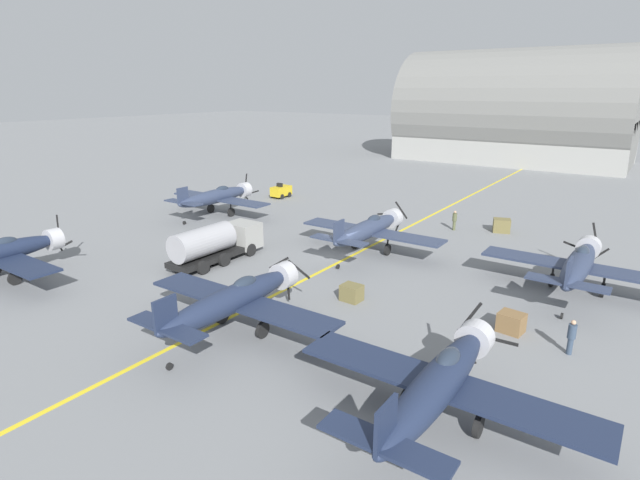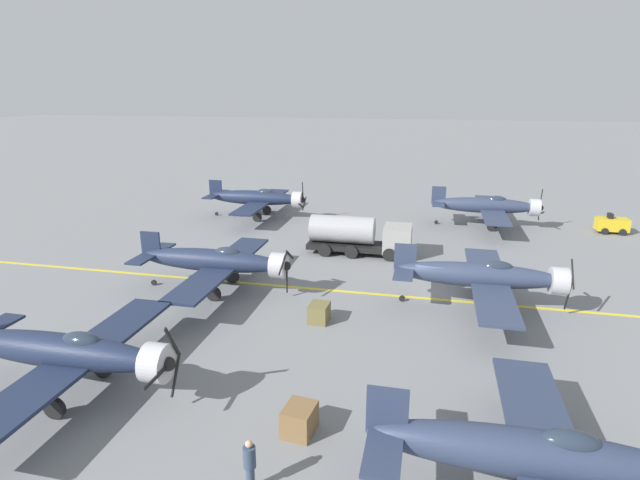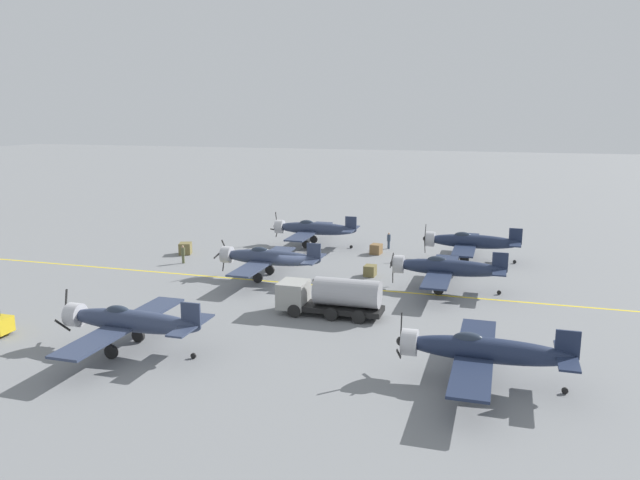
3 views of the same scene
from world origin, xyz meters
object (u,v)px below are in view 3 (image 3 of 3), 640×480
Objects in this scene: airplane_mid_center at (267,258)px; airplane_near_right at (470,242)px; ground_crew_walking at (183,254)px; airplane_mid_left at (128,321)px; airplane_mid_right at (313,229)px; supply_crate_by_tanker at (376,249)px; supply_crate_mid_lane at (185,248)px; fuel_tanker at (330,296)px; airplane_near_center at (445,268)px; airplane_near_left at (481,350)px; supply_crate_outboard at (370,271)px; ground_crew_inspecting at (389,240)px.

airplane_mid_center and airplane_near_right have the same top height.
airplane_mid_left is at bearing -159.23° from ground_crew_walking.
airplane_mid_right is 8.24m from supply_crate_by_tanker.
supply_crate_by_tanker is (9.84, -18.02, -0.47)m from ground_crew_walking.
ground_crew_walking is 1.25× the size of supply_crate_mid_lane.
airplane_mid_right reaches higher than fuel_tanker.
airplane_near_right and airplane_near_center have the same top height.
fuel_tanker is at bearing 61.61° from airplane_near_left.
fuel_tanker is (-8.50, -8.41, -0.50)m from airplane_mid_center.
supply_crate_outboard is (-9.29, -1.34, -0.03)m from supply_crate_by_tanker.
airplane_mid_left is 6.51× the size of ground_crew_inspecting.
airplane_near_right is (12.83, -17.40, 0.00)m from airplane_mid_center.
airplane_mid_left is 25.38m from supply_crate_outboard.
airplane_near_left is 1.00× the size of airplane_near_right.
airplane_mid_right is 21.66m from airplane_near_center.
airplane_near_center reaches higher than supply_crate_outboard.
fuel_tanker is at bearing -155.19° from airplane_mid_right.
ground_crew_inspecting reaches higher than supply_crate_by_tanker.
airplane_near_center is at bearing -94.94° from ground_crew_walking.
airplane_mid_right is 8.10× the size of supply_crate_mid_lane.
airplane_near_right is at bearing -46.33° from airplane_mid_center.
airplane_mid_right is at bearing 42.01° from airplane_near_left.
airplane_near_center is at bearing -39.16° from fuel_tanker.
airplane_mid_left is at bearing 103.96° from airplane_near_left.
airplane_mid_right is at bearing 8.50° from airplane_mid_center.
airplane_mid_right is 6.51× the size of ground_crew_inspecting.
airplane_mid_center reaches higher than supply_crate_by_tanker.
supply_crate_mid_lane is at bearing 53.17° from fuel_tanker.
airplane_mid_center is 11.02m from ground_crew_walking.
airplane_near_right reaches higher than supply_crate_by_tanker.
airplane_near_center is at bearing -52.63° from airplane_mid_left.
airplane_near_left is 9.22× the size of supply_crate_by_tanker.
airplane_mid_right is 1.00× the size of airplane_near_right.
airplane_mid_center is 16.11m from airplane_near_center.
supply_crate_outboard is (21.48, 11.03, -1.50)m from airplane_near_left.
ground_crew_walking is at bearing 80.21° from airplane_mid_center.
airplane_mid_center reaches higher than supply_crate_outboard.
airplane_mid_center is at bearing 113.01° from supply_crate_outboard.
airplane_mid_center is 14.28m from supply_crate_mid_lane.
airplane_near_left reaches higher than supply_crate_outboard.
airplane_mid_left is 33.58m from supply_crate_by_tanker.
airplane_mid_center is at bearing 58.67° from airplane_near_left.
ground_crew_walking is at bearing 118.63° from supply_crate_by_tanker.
ground_crew_inspecting is (3.27, 9.06, -1.01)m from airplane_near_right.
supply_crate_outboard is at bearing -88.38° from ground_crew_walking.
fuel_tanker is 12.32m from supply_crate_outboard.
airplane_near_center is at bearing -111.53° from supply_crate_outboard.
airplane_near_left reaches higher than supply_crate_by_tanker.
airplane_near_right is (-2.23, -17.72, 0.00)m from airplane_mid_right.
ground_crew_walking is (-11.84, 10.17, -1.00)m from airplane_mid_right.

